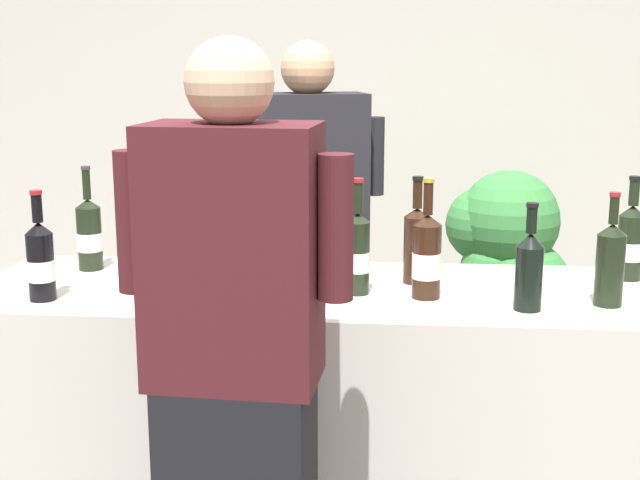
# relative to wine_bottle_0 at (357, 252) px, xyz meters

# --- Properties ---
(wall_back) EXTENTS (8.00, 0.10, 2.80)m
(wall_back) POSITION_rel_wine_bottle_0_xyz_m (-0.04, 2.65, 0.29)
(wall_back) COLOR beige
(wall_back) RESTS_ON ground_plane
(counter) EXTENTS (2.27, 0.69, 0.98)m
(counter) POSITION_rel_wine_bottle_0_xyz_m (-0.04, 0.05, -0.62)
(counter) COLOR beige
(counter) RESTS_ON ground_plane
(wine_bottle_0) EXTENTS (0.07, 0.07, 0.35)m
(wine_bottle_0) POSITION_rel_wine_bottle_0_xyz_m (0.00, 0.00, 0.00)
(wine_bottle_0) COLOR black
(wine_bottle_0) RESTS_ON counter
(wine_bottle_1) EXTENTS (0.08, 0.08, 0.30)m
(wine_bottle_1) POSITION_rel_wine_bottle_0_xyz_m (0.48, -0.13, -0.01)
(wine_bottle_1) COLOR black
(wine_bottle_1) RESTS_ON counter
(wine_bottle_2) EXTENTS (0.09, 0.09, 0.35)m
(wine_bottle_2) POSITION_rel_wine_bottle_0_xyz_m (0.20, -0.03, -0.00)
(wine_bottle_2) COLOR black
(wine_bottle_2) RESTS_ON counter
(wine_bottle_3) EXTENTS (0.08, 0.08, 0.33)m
(wine_bottle_3) POSITION_rel_wine_bottle_0_xyz_m (0.72, -0.06, -0.00)
(wine_bottle_3) COLOR black
(wine_bottle_3) RESTS_ON counter
(wine_bottle_4) EXTENTS (0.08, 0.08, 0.32)m
(wine_bottle_4) POSITION_rel_wine_bottle_0_xyz_m (-0.28, 0.12, -0.01)
(wine_bottle_4) COLOR black
(wine_bottle_4) RESTS_ON counter
(wine_bottle_5) EXTENTS (0.08, 0.08, 0.34)m
(wine_bottle_5) POSITION_rel_wine_bottle_0_xyz_m (0.18, 0.14, 0.00)
(wine_bottle_5) COLOR black
(wine_bottle_5) RESTS_ON counter
(wine_bottle_6) EXTENTS (0.08, 0.08, 0.30)m
(wine_bottle_6) POSITION_rel_wine_bottle_0_xyz_m (-0.61, -0.09, -0.02)
(wine_bottle_6) COLOR black
(wine_bottle_6) RESTS_ON counter
(wine_bottle_7) EXTENTS (0.08, 0.08, 0.33)m
(wine_bottle_7) POSITION_rel_wine_bottle_0_xyz_m (0.85, 0.24, -0.01)
(wine_bottle_7) COLOR black
(wine_bottle_7) RESTS_ON counter
(wine_bottle_8) EXTENTS (0.08, 0.08, 0.32)m
(wine_bottle_8) POSITION_rel_wine_bottle_0_xyz_m (-0.91, -0.15, -0.01)
(wine_bottle_8) COLOR black
(wine_bottle_8) RESTS_ON counter
(wine_bottle_9) EXTENTS (0.08, 0.08, 0.35)m
(wine_bottle_9) POSITION_rel_wine_bottle_0_xyz_m (-0.90, 0.22, -0.01)
(wine_bottle_9) COLOR black
(wine_bottle_9) RESTS_ON counter
(wine_glass) EXTENTS (0.07, 0.07, 0.19)m
(wine_glass) POSITION_rel_wine_bottle_0_xyz_m (-0.17, -0.11, -0.01)
(wine_glass) COLOR silver
(wine_glass) RESTS_ON counter
(person_server) EXTENTS (0.57, 0.34, 1.73)m
(person_server) POSITION_rel_wine_bottle_0_xyz_m (-0.22, 0.72, -0.26)
(person_server) COLOR black
(person_server) RESTS_ON ground_plane
(person_guest) EXTENTS (0.55, 0.27, 1.72)m
(person_guest) POSITION_rel_wine_bottle_0_xyz_m (-0.26, -0.61, -0.26)
(person_guest) COLOR black
(person_guest) RESTS_ON ground_plane
(potted_shrub) EXTENTS (0.59, 0.58, 1.16)m
(potted_shrub) POSITION_rel_wine_bottle_0_xyz_m (0.63, 1.49, -0.35)
(potted_shrub) COLOR brown
(potted_shrub) RESTS_ON ground_plane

